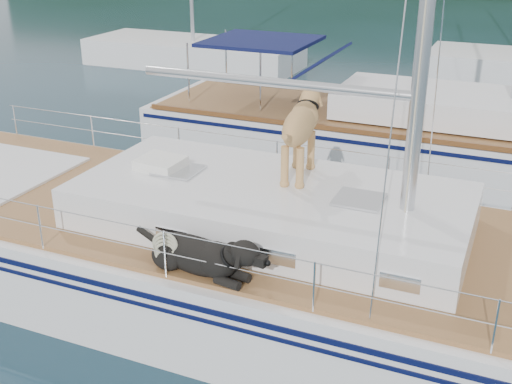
% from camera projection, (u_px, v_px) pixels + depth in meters
% --- Properties ---
extents(ground, '(120.00, 120.00, 0.00)m').
position_uv_depth(ground, '(220.00, 291.00, 9.50)').
color(ground, black).
rests_on(ground, ground).
extents(main_sailboat, '(12.00, 3.80, 14.01)m').
position_uv_depth(main_sailboat, '(225.00, 251.00, 9.19)').
color(main_sailboat, white).
rests_on(main_sailboat, ground).
extents(neighbor_sailboat, '(11.00, 3.50, 13.30)m').
position_uv_depth(neighbor_sailboat, '(398.00, 136.00, 14.31)').
color(neighbor_sailboat, white).
rests_on(neighbor_sailboat, ground).
extents(bg_boat_west, '(8.00, 3.00, 11.65)m').
position_uv_depth(bg_boat_west, '(194.00, 54.00, 24.08)').
color(bg_boat_west, white).
rests_on(bg_boat_west, ground).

